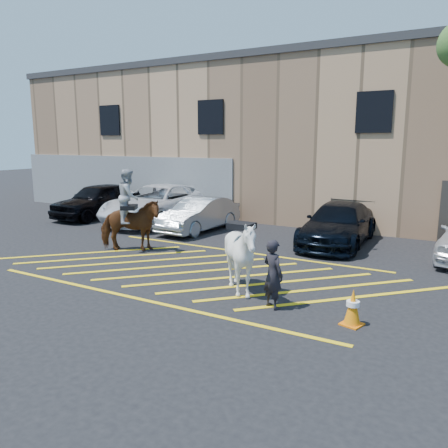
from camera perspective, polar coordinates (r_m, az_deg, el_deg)
The scene contains 11 objects.
ground at distance 12.39m, azimuth -2.40°, elevation -5.87°, with size 90.00×90.00×0.00m, color black.
car_black_suv at distance 21.51m, azimuth -16.09°, elevation 3.01°, with size 1.91×4.75×1.62m, color black.
car_white_pickup at distance 19.55m, azimuth -8.62°, elevation 2.64°, with size 2.75×5.97×1.66m, color white.
car_silver_sedan at distance 17.49m, azimuth -3.25°, elevation 1.26°, with size 1.41×4.04×1.33m, color #929AA0.
car_blue_suv at distance 15.70m, azimuth 14.73°, elevation -0.01°, with size 1.98×4.88×1.41m, color black.
handler at distance 9.42m, azimuth 6.41°, elevation -6.53°, with size 0.55×0.36×1.51m, color black.
warehouse at distance 22.96m, azimuth 13.69°, elevation 10.71°, with size 32.42×10.20×7.30m.
hatching_zone at distance 12.15m, azimuth -3.14°, elevation -6.19°, with size 12.60×5.12×0.01m.
mounted_bay at distance 14.45m, azimuth -12.23°, elevation 0.70°, with size 2.23×1.78×2.68m.
saddled_white at distance 10.13m, azimuth 2.29°, elevation -4.20°, with size 1.53×1.71×1.84m.
traffic_cone at distance 8.99m, azimuth 16.47°, elevation -10.38°, with size 0.47×0.47×0.73m.
Camera 1 is at (6.25, -10.10, 3.53)m, focal length 35.00 mm.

